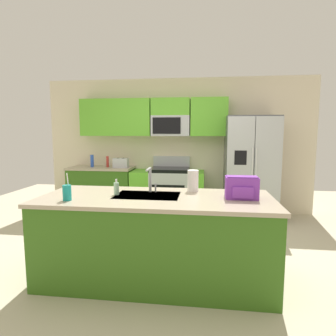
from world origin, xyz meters
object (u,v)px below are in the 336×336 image
bottle_blue (92,161)px  drink_cup_teal (67,193)px  soap_dispenser (116,188)px  backpack (242,187)px  refrigerator (250,168)px  toaster (121,163)px  range_oven (168,192)px  paper_towel_roll (193,181)px  sink_faucet (150,178)px  pepper_mill (108,162)px

bottle_blue → drink_cup_teal: drink_cup_teal is taller
soap_dispenser → bottle_blue: bearing=117.5°
soap_dispenser → backpack: backpack is taller
refrigerator → toaster: (-2.40, 0.02, 0.07)m
range_oven → paper_towel_roll: size_ratio=5.67×
sink_faucet → paper_towel_roll: (0.47, 0.14, -0.05)m
sink_faucet → refrigerator: bearing=56.5°
bottle_blue → backpack: 3.47m
bottle_blue → sink_faucet: (1.57, -2.20, 0.05)m
range_oven → bottle_blue: bottle_blue is taller
refrigerator → sink_faucet: 2.58m
refrigerator → sink_faucet: size_ratio=6.56×
bottle_blue → sink_faucet: sink_faucet is taller
paper_towel_roll → backpack: paper_towel_roll is taller
pepper_mill → drink_cup_teal: size_ratio=0.77×
range_oven → sink_faucet: bearing=-87.8°
refrigerator → backpack: (-0.45, -2.31, 0.09)m
range_oven → refrigerator: refrigerator is taller
range_oven → paper_towel_roll: 2.23m
bottle_blue → sink_faucet: 2.70m
soap_dispenser → range_oven: bearing=83.9°
pepper_mill → drink_cup_teal: 2.74m
pepper_mill → bottle_blue: 0.31m
range_oven → pepper_mill: bearing=-179.9°
sink_faucet → paper_towel_roll: sink_faucet is taller
pepper_mill → bottle_blue: bottle_blue is taller
range_oven → bottle_blue: (-1.48, -0.02, 0.57)m
range_oven → drink_cup_teal: 2.82m
sink_faucet → drink_cup_teal: bearing=-147.4°
range_oven → soap_dispenser: bearing=-96.1°
paper_towel_roll → bottle_blue: bearing=134.6°
toaster → sink_faucet: (0.98, -2.17, 0.08)m
sink_faucet → drink_cup_teal: sink_faucet is taller
drink_cup_teal → pepper_mill: bearing=101.0°
range_oven → bottle_blue: 1.59m
sink_faucet → soap_dispenser: 0.39m
toaster → pepper_mill: size_ratio=1.33×
refrigerator → paper_towel_roll: bearing=-115.3°
sink_faucet → backpack: bearing=-9.8°
refrigerator → bottle_blue: (-2.98, 0.05, 0.09)m
soap_dispenser → pepper_mill: bearing=111.2°
drink_cup_teal → paper_towel_roll: bearing=26.9°
range_oven → paper_towel_roll: paper_towel_roll is taller
bottle_blue → paper_towel_roll: bearing=-45.4°
pepper_mill → bottle_blue: size_ratio=0.90×
range_oven → soap_dispenser: 2.45m
bottle_blue → soap_dispenser: bottle_blue is taller
soap_dispenser → backpack: (1.31, -0.01, 0.05)m
range_oven → backpack: bearing=-66.2°
range_oven → sink_faucet: (0.08, -2.22, 0.62)m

